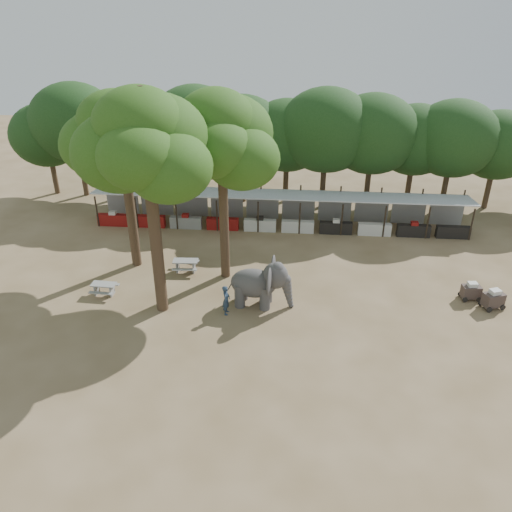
# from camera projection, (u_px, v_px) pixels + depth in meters

# --- Properties ---
(ground) EXTENTS (100.00, 100.00, 0.00)m
(ground) POSITION_uv_depth(u_px,v_px,m) (267.00, 336.00, 25.81)
(ground) COLOR brown
(ground) RESTS_ON ground
(vendor_stalls) EXTENTS (28.00, 2.99, 2.80)m
(vendor_stalls) POSITION_uv_depth(u_px,v_px,m) (280.00, 212.00, 37.47)
(vendor_stalls) COLOR #AFB1B8
(vendor_stalls) RESTS_ON ground
(yard_tree_left) EXTENTS (7.10, 6.90, 11.02)m
(yard_tree_left) POSITION_uv_depth(u_px,v_px,m) (120.00, 139.00, 29.05)
(yard_tree_left) COLOR #332316
(yard_tree_left) RESTS_ON ground
(yard_tree_center) EXTENTS (7.10, 6.90, 12.04)m
(yard_tree_center) POSITION_uv_depth(u_px,v_px,m) (145.00, 146.00, 23.94)
(yard_tree_center) COLOR #332316
(yard_tree_center) RESTS_ON ground
(yard_tree_back) EXTENTS (7.10, 6.90, 11.36)m
(yard_tree_back) POSITION_uv_depth(u_px,v_px,m) (219.00, 140.00, 27.54)
(yard_tree_back) COLOR #332316
(yard_tree_back) RESTS_ON ground
(backdrop_trees) EXTENTS (46.46, 5.95, 8.33)m
(backdrop_trees) POSITION_uv_depth(u_px,v_px,m) (284.00, 137.00, 40.01)
(backdrop_trees) COLOR #332316
(backdrop_trees) RESTS_ON ground
(elephant) EXTENTS (3.68, 2.80, 2.79)m
(elephant) POSITION_uv_depth(u_px,v_px,m) (261.00, 283.00, 27.78)
(elephant) COLOR #3D3B3A
(elephant) RESTS_ON ground
(handler) EXTENTS (0.44, 0.64, 1.74)m
(handler) POSITION_uv_depth(u_px,v_px,m) (226.00, 300.00, 27.22)
(handler) COLOR #26384C
(handler) RESTS_ON ground
(picnic_table_near) EXTENTS (1.48, 1.34, 0.71)m
(picnic_table_near) POSITION_uv_depth(u_px,v_px,m) (104.00, 287.00, 29.16)
(picnic_table_near) COLOR gray
(picnic_table_near) RESTS_ON ground
(picnic_table_far) EXTENTS (1.65, 1.50, 0.78)m
(picnic_table_far) POSITION_uv_depth(u_px,v_px,m) (186.00, 264.00, 31.59)
(picnic_table_far) COLOR gray
(picnic_table_far) RESTS_ON ground
(cart_front) EXTENTS (1.41, 1.17, 1.19)m
(cart_front) POSITION_uv_depth(u_px,v_px,m) (493.00, 299.00, 27.83)
(cart_front) COLOR #362823
(cart_front) RESTS_ON ground
(cart_back) EXTENTS (1.21, 0.86, 1.10)m
(cart_back) POSITION_uv_depth(u_px,v_px,m) (471.00, 291.00, 28.65)
(cart_back) COLOR #362823
(cart_back) RESTS_ON ground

